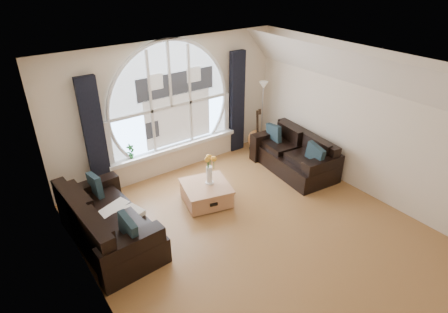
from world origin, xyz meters
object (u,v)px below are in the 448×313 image
(sofa_left, at_px, (110,222))
(guitar, at_px, (256,130))
(sofa_right, at_px, (294,153))
(floor_lamp, at_px, (262,116))
(coffee_chest, at_px, (206,192))
(potted_plant, at_px, (131,151))
(vase_flowers, at_px, (209,165))

(sofa_left, bearing_deg, guitar, 12.34)
(sofa_right, bearing_deg, floor_lamp, 88.32)
(sofa_left, height_order, coffee_chest, sofa_left)
(guitar, xyz_separation_m, potted_plant, (-2.88, 0.34, 0.17))
(floor_lamp, bearing_deg, vase_flowers, -152.99)
(sofa_left, relative_size, floor_lamp, 1.22)
(sofa_right, xyz_separation_m, vase_flowers, (-2.05, 0.11, 0.36))
(coffee_chest, relative_size, guitar, 0.78)
(guitar, bearing_deg, sofa_right, -63.22)
(coffee_chest, bearing_deg, sofa_right, 11.51)
(vase_flowers, height_order, guitar, vase_flowers)
(vase_flowers, height_order, floor_lamp, floor_lamp)
(sofa_right, relative_size, vase_flowers, 2.54)
(potted_plant, bearing_deg, vase_flowers, -57.63)
(vase_flowers, bearing_deg, guitar, 28.20)
(sofa_left, xyz_separation_m, sofa_right, (3.96, -0.05, 0.00))
(sofa_left, relative_size, sofa_right, 1.10)
(sofa_right, height_order, coffee_chest, sofa_right)
(sofa_right, relative_size, potted_plant, 5.89)
(vase_flowers, distance_m, guitar, 2.27)
(vase_flowers, height_order, potted_plant, vase_flowers)
(guitar, bearing_deg, coffee_chest, -128.54)
(sofa_left, height_order, sofa_right, sofa_left)
(coffee_chest, height_order, potted_plant, potted_plant)
(sofa_right, distance_m, potted_plant, 3.32)
(coffee_chest, bearing_deg, floor_lamp, 40.64)
(vase_flowers, bearing_deg, coffee_chest, -172.82)
(floor_lamp, distance_m, guitar, 0.36)
(sofa_left, height_order, vase_flowers, vase_flowers)
(sofa_left, height_order, potted_plant, potted_plant)
(coffee_chest, distance_m, guitar, 2.36)
(potted_plant, bearing_deg, coffee_chest, -60.32)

